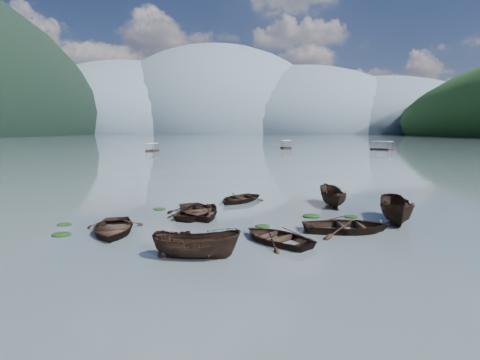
{
  "coord_description": "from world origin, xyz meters",
  "views": [
    {
      "loc": [
        0.1,
        -16.78,
        5.75
      ],
      "look_at": [
        0.0,
        12.0,
        2.0
      ],
      "focal_mm": 28.0,
      "sensor_mm": 36.0,
      "label": 1
    }
  ],
  "objects_px": {
    "rowboat_3": "(276,242)",
    "pontoon_left": "(152,151)",
    "pontoon_centre": "(286,148)",
    "rowboat_0": "(113,233)"
  },
  "relations": [
    {
      "from": "rowboat_3",
      "to": "pontoon_left",
      "type": "xyz_separation_m",
      "value": [
        -27.95,
        90.71,
        0.0
      ]
    },
    {
      "from": "pontoon_centre",
      "to": "rowboat_3",
      "type": "bearing_deg",
      "value": -98.89
    },
    {
      "from": "rowboat_0",
      "to": "pontoon_left",
      "type": "height_order",
      "value": "pontoon_left"
    },
    {
      "from": "rowboat_3",
      "to": "pontoon_left",
      "type": "distance_m",
      "value": 94.92
    },
    {
      "from": "rowboat_0",
      "to": "rowboat_3",
      "type": "xyz_separation_m",
      "value": [
        9.16,
        -1.61,
        0.0
      ]
    },
    {
      "from": "pontoon_left",
      "to": "pontoon_centre",
      "type": "bearing_deg",
      "value": 27.79
    },
    {
      "from": "rowboat_3",
      "to": "pontoon_centre",
      "type": "relative_size",
      "value": 0.64
    },
    {
      "from": "pontoon_left",
      "to": "rowboat_3",
      "type": "bearing_deg",
      "value": -68.11
    },
    {
      "from": "rowboat_3",
      "to": "pontoon_centre",
      "type": "height_order",
      "value": "pontoon_centre"
    },
    {
      "from": "rowboat_3",
      "to": "pontoon_left",
      "type": "bearing_deg",
      "value": -114.96
    }
  ]
}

